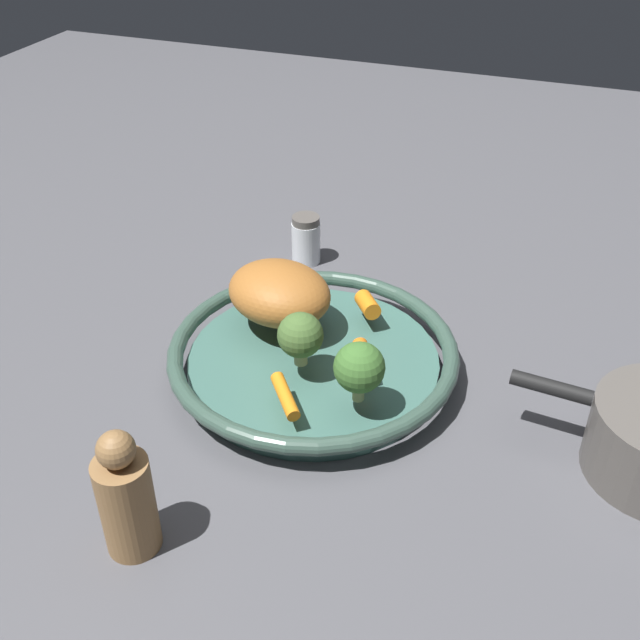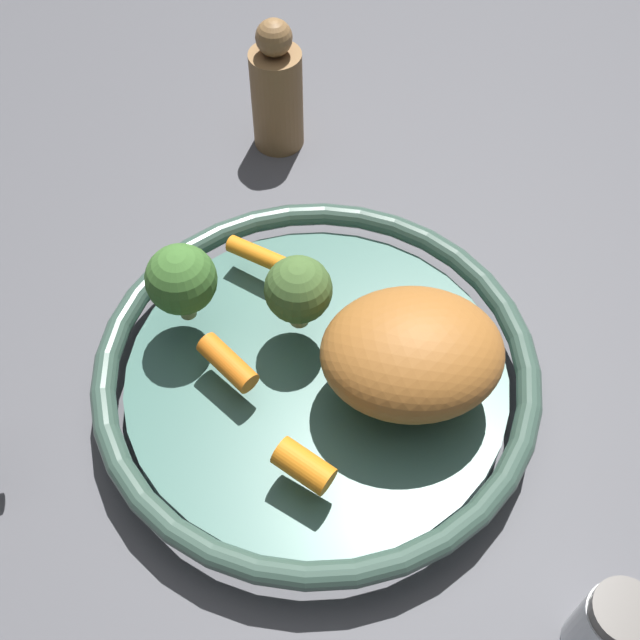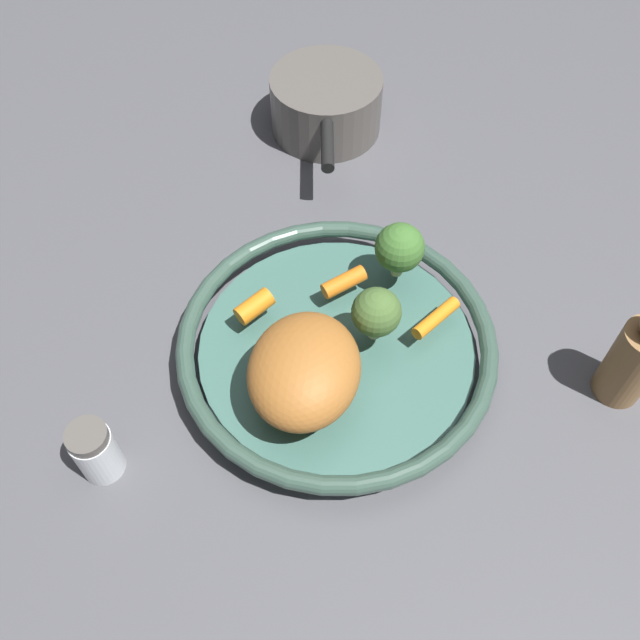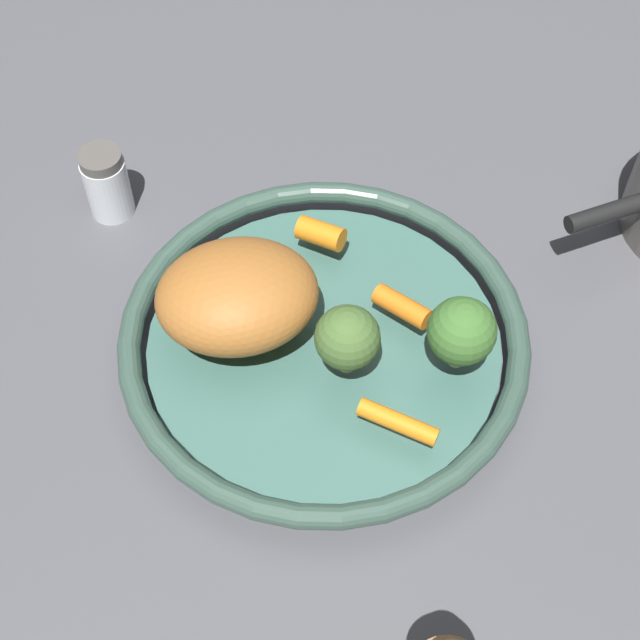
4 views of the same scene
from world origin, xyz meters
name	(u,v)px [view 4 (image 4 of 4)]	position (x,y,z in m)	size (l,w,h in m)	color
ground_plane	(324,358)	(0.00, 0.00, 0.00)	(2.41, 2.41, 0.00)	#4C4C51
serving_bowl	(324,343)	(0.00, 0.00, 0.02)	(0.33, 0.33, 0.04)	#3D665B
roast_chicken_piece	(237,296)	(-0.04, -0.06, 0.08)	(0.13, 0.11, 0.07)	#A5632A
baby_carrot_center	(402,306)	(0.01, 0.06, 0.05)	(0.02, 0.02, 0.05)	orange
baby_carrot_back	(321,234)	(-0.08, 0.04, 0.05)	(0.02, 0.02, 0.04)	orange
baby_carrot_near_rim	(398,422)	(0.10, 0.01, 0.05)	(0.01, 0.01, 0.06)	orange
broccoli_floret_mid	(353,336)	(0.04, 0.00, 0.08)	(0.05, 0.05, 0.06)	tan
broccoli_floret_small	(462,332)	(0.07, 0.08, 0.08)	(0.05, 0.05, 0.07)	tan
salt_shaker	(107,183)	(-0.24, -0.10, 0.04)	(0.04, 0.04, 0.07)	silver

